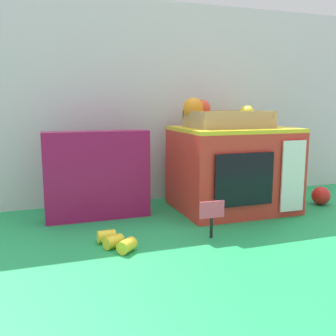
# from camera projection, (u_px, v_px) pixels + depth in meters

# --- Properties ---
(ground_plane) EXTENTS (1.70, 1.70, 0.00)m
(ground_plane) POSITION_uv_depth(u_px,v_px,m) (188.00, 212.00, 1.24)
(ground_plane) COLOR #219E54
(ground_plane) RESTS_ON ground
(display_back_panel) EXTENTS (1.61, 0.03, 0.70)m
(display_back_panel) POSITION_uv_depth(u_px,v_px,m) (167.00, 103.00, 1.39)
(display_back_panel) COLOR silver
(display_back_panel) RESTS_ON ground
(toy_microwave) EXTENTS (0.37, 0.30, 0.27)m
(toy_microwave) POSITION_uv_depth(u_px,v_px,m) (233.00, 169.00, 1.27)
(toy_microwave) COLOR red
(toy_microwave) RESTS_ON ground
(food_groups_crate) EXTENTS (0.26, 0.18, 0.10)m
(food_groups_crate) POSITION_uv_depth(u_px,v_px,m) (221.00, 118.00, 1.24)
(food_groups_crate) COLOR tan
(food_groups_crate) RESTS_ON toy_microwave
(cookie_set_box) EXTENTS (0.32, 0.07, 0.27)m
(cookie_set_box) POSITION_uv_depth(u_px,v_px,m) (97.00, 176.00, 1.16)
(cookie_set_box) COLOR #99144C
(cookie_set_box) RESTS_ON ground
(price_sign) EXTENTS (0.07, 0.01, 0.10)m
(price_sign) POSITION_uv_depth(u_px,v_px,m) (212.00, 214.00, 1.00)
(price_sign) COLOR black
(price_sign) RESTS_ON ground
(loose_toy_banana) EXTENTS (0.09, 0.12, 0.03)m
(loose_toy_banana) POSITION_uv_depth(u_px,v_px,m) (115.00, 241.00, 0.94)
(loose_toy_banana) COLOR yellow
(loose_toy_banana) RESTS_ON ground
(loose_toy_apple) EXTENTS (0.06, 0.06, 0.06)m
(loose_toy_apple) POSITION_uv_depth(u_px,v_px,m) (321.00, 196.00, 1.33)
(loose_toy_apple) COLOR red
(loose_toy_apple) RESTS_ON ground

